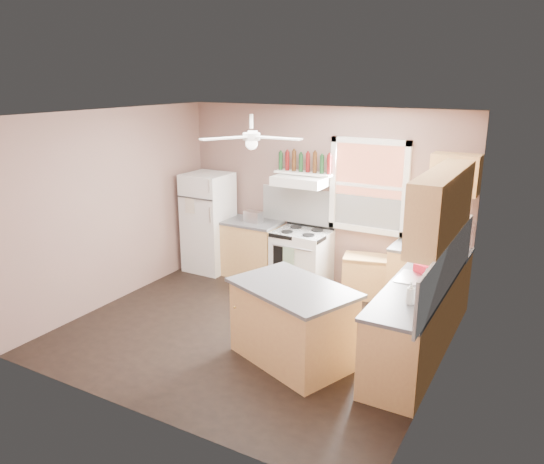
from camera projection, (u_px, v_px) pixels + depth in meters
The scene contains 32 objects.
floor at pixel (254, 331), 6.73m from camera, with size 4.50×4.50×0.00m, color black.
ceiling at pixel (251, 114), 5.97m from camera, with size 4.50×4.50×0.00m, color white.
wall_back at pixel (322, 197), 8.05m from camera, with size 4.50×0.05×2.70m, color #7A5C52.
wall_right at pixel (447, 260), 5.28m from camera, with size 0.05×4.00×2.70m, color #7A5C52.
wall_left at pixel (114, 207), 7.42m from camera, with size 0.05×4.00×2.70m, color #7A5C52.
backsplash_back at pixel (348, 212), 7.85m from camera, with size 2.90×0.03×0.55m, color white.
backsplash_right at pixel (448, 267), 5.60m from camera, with size 0.03×2.60×0.55m, color white.
window_view at pixel (369, 186), 7.59m from camera, with size 1.00×0.02×1.20m, color brown.
window_frame at pixel (368, 186), 7.56m from camera, with size 1.16×0.07×1.36m, color white.
refrigerator at pixel (209, 222), 8.68m from camera, with size 0.68×0.67×1.62m, color white.
base_cabinet_left at pixel (252, 249), 8.53m from camera, with size 0.90×0.60×0.86m, color tan.
counter_left at pixel (252, 222), 8.41m from camera, with size 0.92×0.62×0.04m, color #4A4A4C.
toaster at pixel (253, 217), 8.32m from camera, with size 0.28×0.16×0.18m, color silver.
stove at pixel (302, 258), 8.11m from camera, with size 0.81×0.64×0.86m, color white.
range_hood at pixel (300, 181), 7.85m from camera, with size 0.78×0.50×0.14m, color white.
bottle_shelf at pixel (304, 173), 7.92m from camera, with size 0.90×0.26×0.03m, color white.
cart at pixel (365, 276), 7.72m from camera, with size 0.62×0.41×0.62m, color tan.
base_cabinet_corner at pixel (428, 281), 7.21m from camera, with size 1.00×0.60×0.86m, color tan.
base_cabinet_right at pixel (415, 325), 5.95m from camera, with size 0.60×2.20×0.86m, color tan.
counter_corner at pixel (431, 250), 7.09m from camera, with size 1.02×0.62×0.04m, color #4A4A4C.
counter_right at pixel (418, 287), 5.83m from camera, with size 0.62×2.22×0.04m, color #4A4A4C.
sink at pixel (422, 280), 5.99m from camera, with size 0.55×0.45×0.03m, color silver.
faucet at pixel (437, 277), 5.89m from camera, with size 0.03×0.03×0.14m, color silver.
upper_cabinet_right at pixel (442, 206), 5.67m from camera, with size 0.33×1.80×0.76m, color tan.
upper_cabinet_corner at pixel (455, 174), 6.81m from camera, with size 0.60×0.33×0.52m, color tan.
paper_towel at pixel (460, 224), 6.96m from camera, with size 0.12×0.12×0.26m, color white.
island at pixel (293, 325), 5.94m from camera, with size 1.28×0.81×0.86m, color tan.
island_top at pixel (293, 288), 5.81m from camera, with size 1.36×0.89×0.04m, color #4A4A4C.
ceiling_fan_hub at pixel (252, 137), 6.04m from camera, with size 0.20×0.20×0.08m, color white.
soap_bottle at pixel (411, 293), 5.31m from camera, with size 0.09×0.09×0.24m, color silver.
red_caddy at pixel (422, 268), 6.20m from camera, with size 0.18×0.12×0.10m, color red.
wine_bottles at pixel (304, 162), 7.87m from camera, with size 0.86×0.06×0.31m.
Camera 1 is at (3.19, -5.21, 3.11)m, focal length 35.00 mm.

